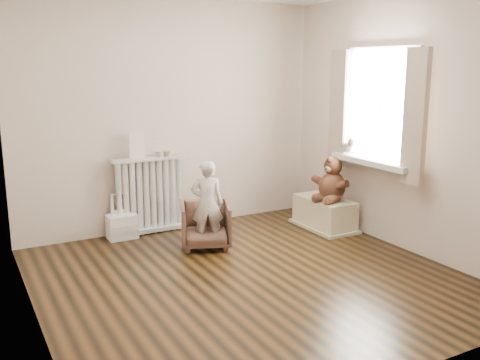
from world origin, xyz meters
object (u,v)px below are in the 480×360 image
teddy_bear (333,173)px  radiator (150,200)px  child (207,204)px  plush_cat (348,145)px  armchair (206,225)px  toy_vanity (121,214)px  toy_bench (324,211)px

teddy_bear → radiator: bearing=136.9°
child → plush_cat: 1.74m
child → plush_cat: bearing=-165.4°
armchair → teddy_bear: 1.58m
child → teddy_bear: child is taller
toy_vanity → plush_cat: plush_cat is taller
toy_vanity → armchair: (0.70, -0.69, -0.04)m
radiator → toy_bench: (1.85, -0.79, -0.19)m
armchair → plush_cat: bearing=12.9°
toy_vanity → toy_bench: (2.20, -0.76, -0.08)m
radiator → plush_cat: size_ratio=3.95×
teddy_bear → armchair: bearing=155.9°
child → toy_bench: (1.50, -0.02, -0.28)m
toy_bench → plush_cat: 0.83m
teddy_bear → plush_cat: 0.36m
armchair → toy_vanity: bearing=157.1°
armchair → child: child is taller
radiator → toy_vanity: bearing=-175.0°
armchair → plush_cat: 1.83m
child → plush_cat: plush_cat is taller
armchair → teddy_bear: teddy_bear is taller
armchair → child: (0.00, -0.05, 0.24)m
radiator → child: 0.85m
child → toy_bench: child is taller
toy_bench → armchair: bearing=177.5°
child → plush_cat: (1.64, -0.21, 0.52)m
child → plush_cat: size_ratio=4.12×
radiator → teddy_bear: bearing=-25.8°
toy_bench → toy_vanity: bearing=161.0°
plush_cat → teddy_bear: bearing=130.0°
armchair → teddy_bear: size_ratio=1.01×
radiator → armchair: 0.82m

